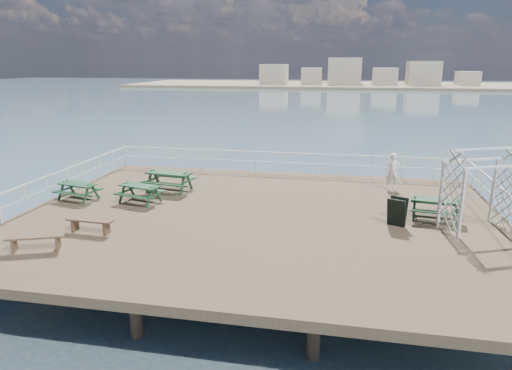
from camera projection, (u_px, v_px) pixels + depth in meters
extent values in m
cube|color=brown|center=(259.00, 218.00, 17.29)|extent=(18.00, 14.00, 0.30)
plane|color=#40596D|center=(320.00, 126.00, 55.65)|extent=(300.00, 300.00, 0.00)
cube|color=tan|center=(386.00, 85.00, 142.73)|extent=(160.00, 40.00, 0.80)
cube|color=beige|center=(275.00, 74.00, 145.51)|extent=(8.00, 8.00, 6.00)
cube|color=beige|center=(312.00, 76.00, 143.41)|extent=(6.00, 8.00, 5.00)
cube|color=beige|center=(345.00, 71.00, 141.16)|extent=(10.00, 8.00, 8.00)
cube|color=beige|center=(384.00, 76.00, 139.32)|extent=(7.00, 8.00, 5.00)
cube|color=beige|center=(422.00, 73.00, 137.01)|extent=(9.00, 8.00, 7.00)
cube|color=beige|center=(468.00, 78.00, 134.98)|extent=(6.00, 8.00, 4.00)
cylinder|color=brown|center=(140.00, 197.00, 24.21)|extent=(0.36, 0.36, 2.10)
cylinder|color=brown|center=(437.00, 215.00, 21.41)|extent=(0.36, 0.36, 2.10)
cube|color=silver|center=(284.00, 153.00, 23.46)|extent=(17.70, 0.07, 0.07)
cube|color=silver|center=(284.00, 163.00, 23.59)|extent=(17.70, 0.05, 0.05)
cylinder|color=silver|center=(125.00, 156.00, 25.24)|extent=(0.05, 0.05, 1.10)
cube|color=silver|center=(47.00, 177.00, 18.62)|extent=(0.07, 13.70, 0.07)
cube|color=silver|center=(48.00, 189.00, 18.75)|extent=(0.05, 13.70, 0.05)
cube|color=#153B21|center=(77.00, 184.00, 18.98)|extent=(1.72, 0.98, 0.05)
cube|color=#153B21|center=(88.00, 187.00, 19.52)|extent=(1.63, 0.59, 0.05)
cube|color=#153B21|center=(68.00, 194.00, 18.57)|extent=(1.63, 0.59, 0.05)
cube|color=#153B21|center=(66.00, 189.00, 19.32)|extent=(0.37, 1.29, 0.05)
cube|color=#153B21|center=(91.00, 192.00, 18.78)|extent=(0.37, 1.29, 0.05)
cube|color=#153B21|center=(71.00, 188.00, 19.57)|extent=(0.18, 0.47, 0.79)
cube|color=#153B21|center=(61.00, 191.00, 19.09)|extent=(0.18, 0.47, 0.79)
cube|color=#153B21|center=(95.00, 192.00, 19.03)|extent=(0.18, 0.47, 0.79)
cube|color=#153B21|center=(86.00, 195.00, 18.56)|extent=(0.18, 0.47, 0.79)
cube|color=#153B21|center=(79.00, 194.00, 19.09)|extent=(1.42, 0.40, 0.05)
cube|color=#153B21|center=(169.00, 173.00, 20.24)|extent=(2.07, 1.03, 0.07)
cube|color=#153B21|center=(176.00, 177.00, 20.93)|extent=(2.01, 0.53, 0.06)
cube|color=#153B21|center=(162.00, 184.00, 19.71)|extent=(2.01, 0.53, 0.06)
cube|color=#153B21|center=(153.00, 179.00, 20.58)|extent=(0.30, 1.60, 0.07)
cube|color=#153B21|center=(186.00, 182.00, 20.07)|extent=(0.30, 1.60, 0.07)
cube|color=#153B21|center=(157.00, 178.00, 20.90)|extent=(0.16, 0.58, 0.97)
cube|color=#153B21|center=(149.00, 182.00, 20.29)|extent=(0.16, 0.58, 0.97)
cube|color=#153B21|center=(189.00, 181.00, 20.39)|extent=(0.16, 0.58, 0.97)
cube|color=#153B21|center=(182.00, 185.00, 19.78)|extent=(0.16, 0.58, 0.97)
cube|color=#153B21|center=(169.00, 185.00, 20.38)|extent=(1.77, 0.32, 0.07)
cube|color=#153B21|center=(436.00, 200.00, 16.60)|extent=(1.83, 0.91, 0.06)
cube|color=#153B21|center=(435.00, 203.00, 17.20)|extent=(1.77, 0.48, 0.05)
cube|color=#153B21|center=(436.00, 212.00, 16.14)|extent=(1.77, 0.48, 0.05)
cube|color=#153B21|center=(414.00, 206.00, 16.90)|extent=(0.27, 1.41, 0.06)
cube|color=#153B21|center=(457.00, 210.00, 16.45)|extent=(0.27, 1.41, 0.06)
cube|color=#153B21|center=(414.00, 205.00, 17.18)|extent=(0.15, 0.51, 0.85)
cube|color=#153B21|center=(414.00, 210.00, 16.65)|extent=(0.15, 0.51, 0.85)
cube|color=#153B21|center=(456.00, 209.00, 16.73)|extent=(0.15, 0.51, 0.85)
cube|color=#153B21|center=(457.00, 214.00, 16.19)|extent=(0.15, 0.51, 0.85)
cube|color=#153B21|center=(435.00, 213.00, 16.72)|extent=(1.56, 0.29, 0.06)
cube|color=#153B21|center=(139.00, 186.00, 18.63)|extent=(1.78, 1.05, 0.06)
cube|color=#153B21|center=(149.00, 189.00, 19.19)|extent=(1.67, 0.65, 0.05)
cube|color=#153B21|center=(131.00, 196.00, 18.22)|extent=(1.67, 0.65, 0.05)
cube|color=#153B21|center=(127.00, 191.00, 19.00)|extent=(0.41, 1.32, 0.06)
cube|color=#153B21|center=(154.00, 195.00, 18.41)|extent=(0.41, 1.32, 0.06)
cube|color=#153B21|center=(131.00, 190.00, 19.25)|extent=(0.19, 0.48, 0.81)
cube|color=#153B21|center=(122.00, 193.00, 18.77)|extent=(0.19, 0.48, 0.81)
cube|color=#153B21|center=(158.00, 194.00, 18.67)|extent=(0.19, 0.48, 0.81)
cube|color=#153B21|center=(149.00, 198.00, 18.19)|extent=(0.19, 0.48, 0.81)
cube|color=#153B21|center=(140.00, 197.00, 18.75)|extent=(1.45, 0.45, 0.06)
cube|color=brown|center=(90.00, 220.00, 15.36)|extent=(1.65, 0.49, 0.06)
cube|color=brown|center=(75.00, 225.00, 15.57)|extent=(0.10, 0.35, 0.41)
cube|color=brown|center=(107.00, 228.00, 15.27)|extent=(0.10, 0.35, 0.41)
cube|color=brown|center=(35.00, 237.00, 13.88)|extent=(1.71, 0.98, 0.06)
cube|color=brown|center=(14.00, 245.00, 13.84)|extent=(0.21, 0.36, 0.42)
cube|color=brown|center=(58.00, 243.00, 14.05)|extent=(0.21, 0.36, 0.42)
cube|color=silver|center=(462.00, 204.00, 14.72)|extent=(0.11, 0.11, 2.29)
cube|color=silver|center=(441.00, 195.00, 15.79)|extent=(0.11, 0.11, 2.29)
cube|color=silver|center=(493.00, 191.00, 16.23)|extent=(0.11, 0.11, 2.29)
cube|color=silver|center=(495.00, 167.00, 14.62)|extent=(2.13, 0.98, 0.08)
cube|color=silver|center=(472.00, 160.00, 15.70)|extent=(2.13, 0.98, 0.08)
cube|color=silver|center=(485.00, 149.00, 15.03)|extent=(2.13, 0.97, 0.07)
cube|color=black|center=(396.00, 213.00, 15.86)|extent=(0.68, 0.48, 1.03)
cube|color=black|center=(398.00, 211.00, 16.03)|extent=(0.68, 0.48, 1.03)
imported|color=white|center=(393.00, 172.00, 20.43)|extent=(0.64, 0.45, 1.67)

